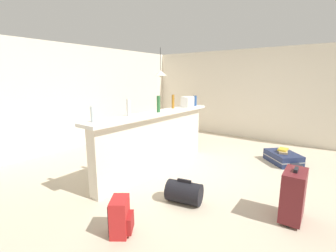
# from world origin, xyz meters

# --- Properties ---
(ground_plane) EXTENTS (13.00, 13.00, 0.05)m
(ground_plane) POSITION_xyz_m (0.00, 0.00, -0.03)
(ground_plane) COLOR beige
(wall_back) EXTENTS (6.60, 0.10, 2.50)m
(wall_back) POSITION_xyz_m (0.00, 3.05, 1.25)
(wall_back) COLOR silver
(wall_back) RESTS_ON ground_plane
(wall_right) EXTENTS (0.10, 6.00, 2.50)m
(wall_right) POSITION_xyz_m (3.05, 0.30, 1.25)
(wall_right) COLOR silver
(wall_right) RESTS_ON ground_plane
(partition_half_wall) EXTENTS (2.80, 0.20, 1.05)m
(partition_half_wall) POSITION_xyz_m (-0.51, 0.43, 0.53)
(partition_half_wall) COLOR silver
(partition_half_wall) RESTS_ON ground_plane
(bar_countertop) EXTENTS (2.96, 0.40, 0.05)m
(bar_countertop) POSITION_xyz_m (-0.51, 0.43, 1.08)
(bar_countertop) COLOR white
(bar_countertop) RESTS_ON partition_half_wall
(bottle_clear) EXTENTS (0.07, 0.07, 0.22)m
(bottle_clear) POSITION_xyz_m (-1.77, 0.52, 1.21)
(bottle_clear) COLOR silver
(bottle_clear) RESTS_ON bar_countertop
(bottle_white) EXTENTS (0.07, 0.07, 0.27)m
(bottle_white) POSITION_xyz_m (-1.09, 0.51, 1.24)
(bottle_white) COLOR silver
(bottle_white) RESTS_ON bar_countertop
(bottle_green) EXTENTS (0.06, 0.06, 0.30)m
(bottle_green) POSITION_xyz_m (-0.47, 0.39, 1.25)
(bottle_green) COLOR #2D6B38
(bottle_green) RESTS_ON bar_countertop
(bottle_amber) EXTENTS (0.06, 0.06, 0.28)m
(bottle_amber) POSITION_xyz_m (0.14, 0.50, 1.24)
(bottle_amber) COLOR #9E661E
(bottle_amber) RESTS_ON bar_countertop
(bottle_blue) EXTENTS (0.08, 0.08, 0.23)m
(bottle_blue) POSITION_xyz_m (0.78, 0.37, 1.22)
(bottle_blue) COLOR #284C89
(bottle_blue) RESTS_ON bar_countertop
(grocery_bag) EXTENTS (0.26, 0.18, 0.22)m
(grocery_bag) POSITION_xyz_m (0.49, 0.38, 1.21)
(grocery_bag) COLOR silver
(grocery_bag) RESTS_ON bar_countertop
(dining_table) EXTENTS (1.10, 0.80, 0.74)m
(dining_table) POSITION_xyz_m (1.34, 1.72, 0.65)
(dining_table) COLOR #4C331E
(dining_table) RESTS_ON ground_plane
(dining_chair_near_partition) EXTENTS (0.44, 0.44, 0.93)m
(dining_chair_near_partition) POSITION_xyz_m (1.25, 1.23, 0.52)
(dining_chair_near_partition) COLOR #4C331E
(dining_chair_near_partition) RESTS_ON ground_plane
(pendant_lamp) EXTENTS (0.34, 0.34, 0.77)m
(pendant_lamp) POSITION_xyz_m (1.38, 1.81, 1.84)
(pendant_lamp) COLOR black
(suitcase_flat_navy) EXTENTS (0.84, 0.84, 0.22)m
(suitcase_flat_navy) POSITION_xyz_m (1.34, -1.41, 0.11)
(suitcase_flat_navy) COLOR #1E284C
(suitcase_flat_navy) RESTS_ON ground_plane
(duffel_bag_black) EXTENTS (0.40, 0.53, 0.34)m
(duffel_bag_black) POSITION_xyz_m (-1.19, -0.64, 0.15)
(duffel_bag_black) COLOR black
(duffel_bag_black) RESTS_ON ground_plane
(backpack_red) EXTENTS (0.34, 0.33, 0.42)m
(backpack_red) POSITION_xyz_m (-2.18, -0.44, 0.20)
(backpack_red) COLOR red
(backpack_red) RESTS_ON ground_plane
(suitcase_upright_maroon) EXTENTS (0.45, 0.26, 0.67)m
(suitcase_upright_maroon) POSITION_xyz_m (-0.75, -1.92, 0.33)
(suitcase_upright_maroon) COLOR maroon
(suitcase_upright_maroon) RESTS_ON ground_plane
(book_stack) EXTENTS (0.30, 0.21, 0.08)m
(book_stack) POSITION_xyz_m (1.33, -1.39, 0.26)
(book_stack) COLOR tan
(book_stack) RESTS_ON suitcase_flat_navy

